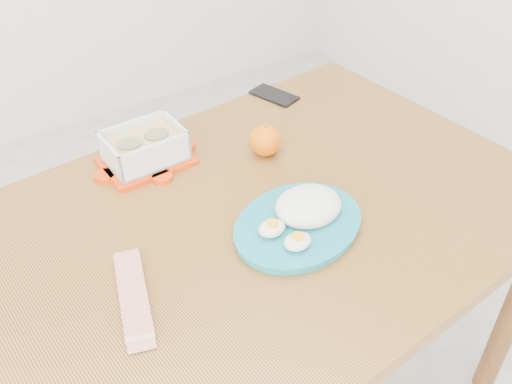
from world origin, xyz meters
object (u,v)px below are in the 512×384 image
orange_fruit (265,140)px  smartphone (274,95)px  rice_plate (302,216)px  food_container (145,148)px  dining_table (256,243)px

orange_fruit → smartphone: size_ratio=0.58×
rice_plate → smartphone: bearing=47.5°
orange_fruit → rice_plate: 0.28m
food_container → smartphone: (0.45, 0.10, -0.04)m
rice_plate → smartphone: rice_plate is taller
dining_table → rice_plate: 0.15m
dining_table → orange_fruit: orange_fruit is taller
dining_table → rice_plate: (0.06, -0.09, 0.12)m
food_container → orange_fruit: food_container is taller
food_container → rice_plate: (0.17, -0.39, -0.02)m
food_container → smartphone: size_ratio=1.55×
dining_table → rice_plate: rice_plate is taller
orange_fruit → dining_table: bearing=-129.3°
dining_table → rice_plate: bearing=-60.6°
food_container → smartphone: bearing=10.9°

